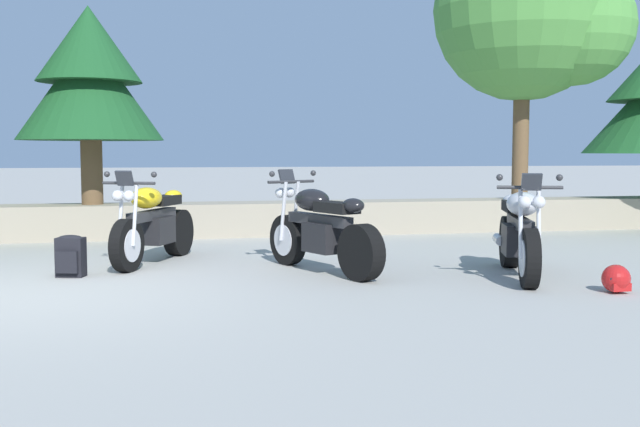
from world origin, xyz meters
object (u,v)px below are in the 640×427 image
(rider_helmet, at_px, (617,279))
(leafy_tree_mid_right, at_px, (534,14))
(rider_backpack, at_px, (71,255))
(pine_tree_mid_left, at_px, (89,77))
(motorcycle_black_centre, at_px, (321,230))
(motorcycle_silver_far_right, at_px, (519,234))
(motorcycle_yellow_near_left, at_px, (153,225))

(rider_helmet, bearing_deg, leafy_tree_mid_right, 71.06)
(rider_backpack, distance_m, pine_tree_mid_left, 4.47)
(motorcycle_black_centre, height_order, rider_helmet, motorcycle_black_centre)
(rider_backpack, relative_size, leafy_tree_mid_right, 0.10)
(rider_helmet, bearing_deg, motorcycle_black_centre, 144.77)
(rider_backpack, bearing_deg, leafy_tree_mid_right, 25.37)
(motorcycle_silver_far_right, height_order, leafy_tree_mid_right, leafy_tree_mid_right)
(motorcycle_silver_far_right, distance_m, pine_tree_mid_left, 7.26)
(rider_backpack, xyz_separation_m, pine_tree_mid_left, (-0.11, 3.81, 2.33))
(motorcycle_silver_far_right, bearing_deg, rider_backpack, 168.25)
(motorcycle_yellow_near_left, distance_m, motorcycle_black_centre, 2.20)
(rider_backpack, relative_size, rider_helmet, 1.68)
(motorcycle_yellow_near_left, height_order, motorcycle_silver_far_right, same)
(motorcycle_black_centre, distance_m, leafy_tree_mid_right, 6.68)
(motorcycle_yellow_near_left, relative_size, rider_backpack, 4.12)
(motorcycle_yellow_near_left, height_order, motorcycle_black_centre, same)
(motorcycle_silver_far_right, bearing_deg, motorcycle_yellow_near_left, 154.89)
(motorcycle_yellow_near_left, xyz_separation_m, rider_backpack, (-0.89, -0.86, -0.24))
(motorcycle_black_centre, distance_m, rider_helmet, 3.21)
(motorcycle_yellow_near_left, relative_size, leafy_tree_mid_right, 0.40)
(motorcycle_silver_far_right, height_order, rider_helmet, motorcycle_silver_far_right)
(rider_helmet, xyz_separation_m, pine_tree_mid_left, (-5.53, 5.88, 2.44))
(motorcycle_yellow_near_left, relative_size, motorcycle_silver_far_right, 0.96)
(motorcycle_yellow_near_left, height_order, rider_backpack, motorcycle_yellow_near_left)
(motorcycle_silver_far_right, xyz_separation_m, pine_tree_mid_left, (-5.00, 4.83, 2.09))
(motorcycle_black_centre, distance_m, pine_tree_mid_left, 5.40)
(motorcycle_yellow_near_left, bearing_deg, rider_helmet, -32.90)
(motorcycle_silver_far_right, relative_size, rider_backpack, 4.27)
(motorcycle_black_centre, distance_m, rider_backpack, 2.82)
(pine_tree_mid_left, bearing_deg, leafy_tree_mid_right, -2.68)
(motorcycle_yellow_near_left, bearing_deg, rider_backpack, -135.97)
(rider_helmet, distance_m, pine_tree_mid_left, 8.43)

